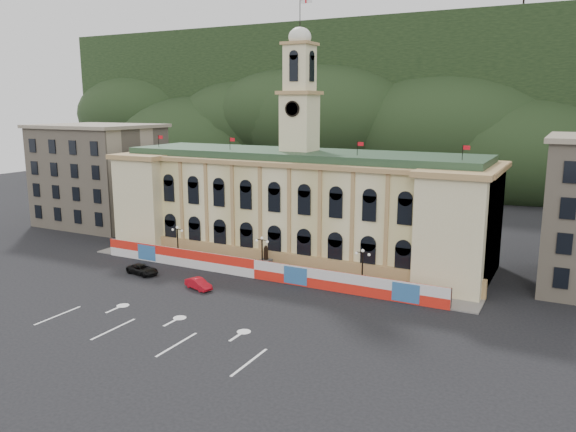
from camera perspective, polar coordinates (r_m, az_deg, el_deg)
The scene contains 13 objects.
ground at distance 61.87m, azimuth -10.66°, elevation -9.98°, with size 260.00×260.00×0.00m, color black.
lane_markings at distance 58.33m, azimuth -13.74°, elevation -11.45°, with size 26.00×10.00×0.02m, color white, non-canonical shape.
hill_ridge at distance 170.90m, azimuth 15.53°, elevation 9.98°, with size 230.00×80.00×64.00m.
city_hall at distance 82.42m, azimuth 1.03°, elevation 1.24°, with size 56.20×17.60×37.10m.
side_building_left at distance 110.45m, azimuth -18.60°, elevation 4.00°, with size 21.00×17.00×18.60m.
hoarding_fence at distance 73.17m, azimuth -3.36°, elevation -5.39°, with size 50.00×0.44×2.50m.
pavement at distance 75.75m, azimuth -2.34°, elevation -5.72°, with size 56.00×5.50×0.16m, color slate.
statue at distance 75.64m, azimuth -2.25°, elevation -4.87°, with size 1.40×1.40×3.72m.
lamp_left at distance 82.03m, azimuth -11.15°, elevation -2.43°, with size 1.96×0.44×5.15m.
lamp_center at distance 74.30m, azimuth -2.64°, elevation -3.66°, with size 1.96×0.44×5.15m.
lamp_right at distance 68.60m, azimuth 7.57°, elevation -5.03°, with size 1.96×0.44×5.15m.
red_sedan at distance 69.95m, azimuth -9.09°, elevation -6.82°, with size 4.24×2.56×1.32m, color #B60D19.
black_suv at distance 77.34m, azimuth -14.56°, elevation -5.28°, with size 5.06×3.00×1.32m, color black.
Camera 1 is at (36.13, -45.03, 22.27)m, focal length 35.00 mm.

